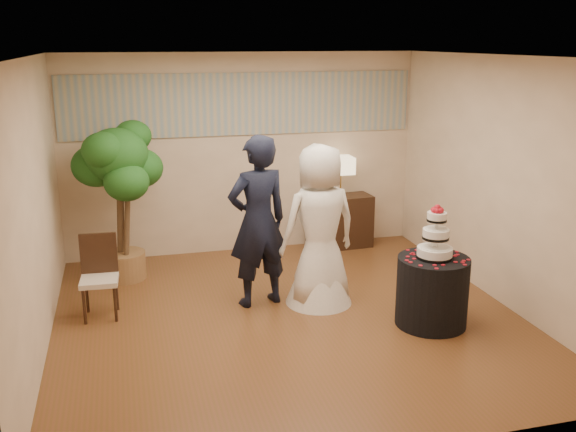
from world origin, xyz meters
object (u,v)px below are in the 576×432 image
object	(u,v)px
cake_table	(432,291)
wedding_cake	(436,232)
bride	(320,226)
console	(340,222)
side_chair	(99,278)
ficus_tree	(120,201)
table_lamp	(341,177)
groom	(258,222)

from	to	relation	value
cake_table	wedding_cake	distance (m)	0.67
bride	wedding_cake	world-z (taller)	bride
console	side_chair	size ratio (longest dim) A/B	1.01
cake_table	ficus_tree	bearing A→B (deg)	144.63
wedding_cake	table_lamp	distance (m)	2.78
cake_table	ficus_tree	size ratio (longest dim) A/B	0.37
table_lamp	bride	bearing A→B (deg)	-115.76
groom	table_lamp	xyz separation A→B (m)	(1.60, 1.75, 0.07)
table_lamp	ficus_tree	bearing A→B (deg)	-170.19
console	ficus_tree	size ratio (longest dim) A/B	0.45
wedding_cake	table_lamp	size ratio (longest dim) A/B	1.00
groom	ficus_tree	size ratio (longest dim) A/B	0.97
bride	console	xyz separation A→B (m)	(0.92, 1.90, -0.55)
cake_table	table_lamp	distance (m)	2.86
wedding_cake	ficus_tree	world-z (taller)	ficus_tree
groom	console	bearing A→B (deg)	-145.78
table_lamp	side_chair	world-z (taller)	table_lamp
bride	cake_table	bearing A→B (deg)	129.42
groom	wedding_cake	distance (m)	1.96
bride	side_chair	world-z (taller)	bride
console	table_lamp	size ratio (longest dim) A/B	1.59
cake_table	console	size ratio (longest dim) A/B	0.82
wedding_cake	ficus_tree	bearing A→B (deg)	144.63
cake_table	wedding_cake	bearing A→B (deg)	0.00
ficus_tree	bride	bearing A→B (deg)	-32.23
groom	table_lamp	bearing A→B (deg)	-145.78
groom	console	distance (m)	2.45
wedding_cake	console	xyz separation A→B (m)	(-0.07, 2.78, -0.66)
table_lamp	ficus_tree	size ratio (longest dim) A/B	0.28
ficus_tree	side_chair	xyz separation A→B (m)	(-0.27, -1.15, -0.56)
groom	bride	bearing A→B (deg)	154.13
console	table_lamp	world-z (taller)	table_lamp
groom	wedding_cake	xyz separation A→B (m)	(1.67, -1.02, 0.06)
table_lamp	side_chair	size ratio (longest dim) A/B	0.64
groom	side_chair	bearing A→B (deg)	-15.79
groom	wedding_cake	bearing A→B (deg)	134.98
table_lamp	ficus_tree	xyz separation A→B (m)	(-3.09, -0.53, -0.04)
bride	side_chair	size ratio (longest dim) A/B	2.05
cake_table	table_lamp	size ratio (longest dim) A/B	1.31
wedding_cake	ficus_tree	distance (m)	3.88
bride	cake_table	size ratio (longest dim) A/B	2.46
console	ficus_tree	xyz separation A→B (m)	(-3.09, -0.53, 0.64)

